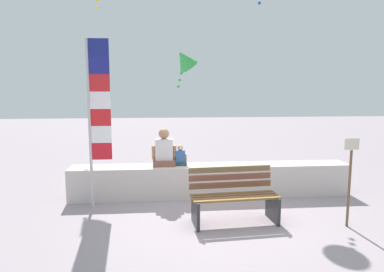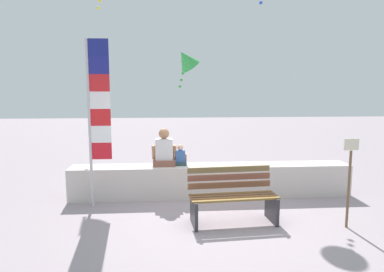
# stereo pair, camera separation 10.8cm
# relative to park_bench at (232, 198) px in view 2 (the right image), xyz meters

# --- Properties ---
(ground_plane) EXTENTS (40.00, 40.00, 0.00)m
(ground_plane) POSITION_rel_park_bench_xyz_m (-0.17, 0.31, -0.41)
(ground_plane) COLOR gray
(seawall_ledge) EXTENTS (5.65, 0.56, 0.64)m
(seawall_ledge) POSITION_rel_park_bench_xyz_m (-0.17, 1.40, -0.08)
(seawall_ledge) COLOR beige
(seawall_ledge) RESTS_ON ground
(park_bench) EXTENTS (1.46, 0.71, 0.88)m
(park_bench) POSITION_rel_park_bench_xyz_m (0.00, 0.00, 0.00)
(park_bench) COLOR brown
(park_bench) RESTS_ON ground
(person_adult) EXTENTS (0.49, 0.36, 0.75)m
(person_adult) POSITION_rel_park_bench_xyz_m (-1.12, 1.45, 0.53)
(person_adult) COLOR brown
(person_adult) RESTS_ON seawall_ledge
(person_child) EXTENTS (0.28, 0.20, 0.42)m
(person_child) POSITION_rel_park_bench_xyz_m (-0.80, 1.45, 0.40)
(person_child) COLOR #293E46
(person_child) RESTS_ON seawall_ledge
(flag_banner) EXTENTS (0.41, 0.05, 3.06)m
(flag_banner) POSITION_rel_park_bench_xyz_m (-2.33, 0.91, 1.40)
(flag_banner) COLOR #B7B7BC
(flag_banner) RESTS_ON ground
(kite_green) EXTENTS (0.90, 0.81, 1.12)m
(kite_green) POSITION_rel_park_bench_xyz_m (-0.53, 4.09, 2.55)
(kite_green) COLOR green
(sign_post) EXTENTS (0.24, 0.04, 1.43)m
(sign_post) POSITION_rel_park_bench_xyz_m (1.77, -0.37, 0.43)
(sign_post) COLOR brown
(sign_post) RESTS_ON ground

